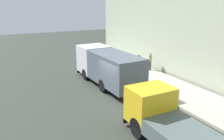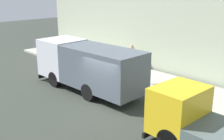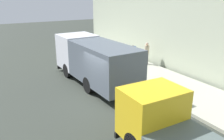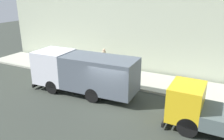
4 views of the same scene
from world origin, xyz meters
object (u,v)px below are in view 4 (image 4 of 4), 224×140
object	(u,v)px
small_flatbed_truck	(210,112)
street_sign_post	(111,65)
traffic_cone_orange	(63,67)
pedestrian_walking	(104,57)
large_utility_truck	(84,71)

from	to	relation	value
small_flatbed_truck	street_sign_post	bearing A→B (deg)	65.41
street_sign_post	traffic_cone_orange	bearing A→B (deg)	86.74
small_flatbed_truck	pedestrian_walking	world-z (taller)	small_flatbed_truck
large_utility_truck	traffic_cone_orange	bearing A→B (deg)	53.87
large_utility_truck	pedestrian_walking	bearing A→B (deg)	11.53
large_utility_truck	traffic_cone_orange	world-z (taller)	large_utility_truck
traffic_cone_orange	large_utility_truck	bearing A→B (deg)	-123.61
pedestrian_walking	traffic_cone_orange	bearing A→B (deg)	-86.08
large_utility_truck	small_flatbed_truck	size ratio (longest dim) A/B	1.43
large_utility_truck	small_flatbed_truck	bearing A→B (deg)	-99.94
small_flatbed_truck	traffic_cone_orange	bearing A→B (deg)	73.51
large_utility_truck	small_flatbed_truck	xyz separation A→B (m)	(-1.08, -8.29, -0.48)
traffic_cone_orange	street_sign_post	xyz separation A→B (m)	(-0.28, -4.88, 1.00)
traffic_cone_orange	pedestrian_walking	bearing A→B (deg)	-46.07
street_sign_post	pedestrian_walking	bearing A→B (deg)	37.09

